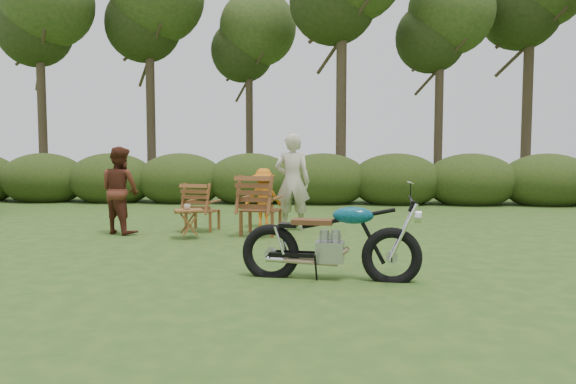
# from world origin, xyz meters

# --- Properties ---
(ground) EXTENTS (80.00, 80.00, 0.00)m
(ground) POSITION_xyz_m (0.00, 0.00, 0.00)
(ground) COLOR #274B19
(ground) RESTS_ON ground
(tree_line) EXTENTS (22.52, 11.62, 8.14)m
(tree_line) POSITION_xyz_m (0.50, 9.74, 3.81)
(tree_line) COLOR #3D3121
(tree_line) RESTS_ON ground
(motorcycle) EXTENTS (2.06, 0.96, 1.14)m
(motorcycle) POSITION_xyz_m (0.17, 0.03, 0.00)
(motorcycle) COLOR #0C809F
(motorcycle) RESTS_ON ground
(lawn_chair_right) EXTENTS (0.85, 0.85, 1.05)m
(lawn_chair_right) POSITION_xyz_m (-1.04, 3.30, 0.00)
(lawn_chair_right) COLOR brown
(lawn_chair_right) RESTS_ON ground
(lawn_chair_left) EXTENTS (0.72, 0.72, 0.89)m
(lawn_chair_left) POSITION_xyz_m (-2.19, 3.74, 0.00)
(lawn_chair_left) COLOR brown
(lawn_chair_left) RESTS_ON ground
(side_table) EXTENTS (0.60, 0.55, 0.49)m
(side_table) POSITION_xyz_m (-2.21, 2.80, 0.25)
(side_table) COLOR brown
(side_table) RESTS_ON ground
(cup) EXTENTS (0.12, 0.12, 0.09)m
(cup) POSITION_xyz_m (-2.24, 2.82, 0.54)
(cup) COLOR beige
(cup) RESTS_ON side_table
(adult_a) EXTENTS (0.67, 0.45, 1.80)m
(adult_a) POSITION_xyz_m (-0.52, 3.95, 0.00)
(adult_a) COLOR beige
(adult_a) RESTS_ON ground
(adult_b) EXTENTS (0.95, 0.88, 1.56)m
(adult_b) POSITION_xyz_m (-3.57, 3.27, 0.00)
(adult_b) COLOR #532517
(adult_b) RESTS_ON ground
(child) EXTENTS (0.76, 0.46, 1.14)m
(child) POSITION_xyz_m (-1.09, 4.18, 0.00)
(child) COLOR orange
(child) RESTS_ON ground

